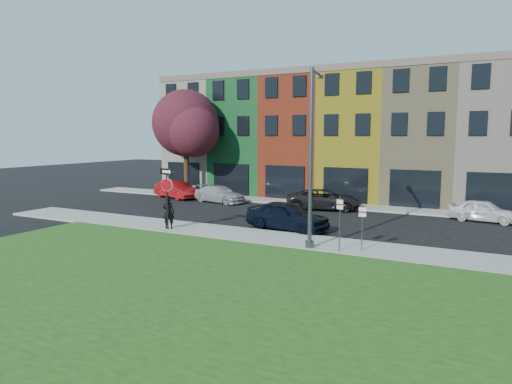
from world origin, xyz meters
The scene contains 16 objects.
ground centered at (0.00, 0.00, 0.00)m, with size 120.00×120.00×0.00m, color black.
sidewalk_near centered at (2.00, 3.00, 0.06)m, with size 40.00×3.00×0.12m, color gray.
sidewalk_far centered at (-3.00, 15.00, 0.06)m, with size 40.00×2.40×0.12m, color gray.
grass_park centered at (8.00, -6.00, 0.05)m, with size 40.00×16.00×0.10m, color #224413.
rowhouse_block centered at (-2.50, 21.18, 4.99)m, with size 30.00×10.12×10.00m.
stop_sign centered at (-5.72, 2.13, 2.47)m, with size 1.03×0.30×3.32m.
man centered at (-5.82, 2.35, 1.03)m, with size 0.77×0.64×1.81m, color black.
sedan_near centered at (-0.08, 5.47, 0.81)m, with size 4.97×2.61×1.61m, color black.
parked_car_red centered at (-13.50, 13.01, 0.73)m, with size 4.71×2.88×1.47m, color maroon.
parked_car_silver centered at (-9.01, 12.72, 0.65)m, with size 4.74×2.62×1.30m, color #AAABAF.
parked_car_dark centered at (-0.63, 13.20, 0.72)m, with size 5.63×3.62×1.44m, color black.
parked_car_white centered at (9.48, 13.29, 0.67)m, with size 4.10×2.17×1.33m, color silver.
street_lamp centered at (2.56, 2.11, 4.18)m, with size 0.73×2.56×8.05m.
parking_sign_a centered at (3.99, 1.89, 1.61)m, with size 0.31×0.13×2.43m.
parking_sign_b centered at (4.86, 2.40, 1.40)m, with size 0.32×0.11×2.02m.
tree_purple centered at (-13.13, 14.25, 6.09)m, with size 6.69×5.85×8.90m.
Camera 1 is at (9.84, -17.29, 5.20)m, focal length 32.00 mm.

